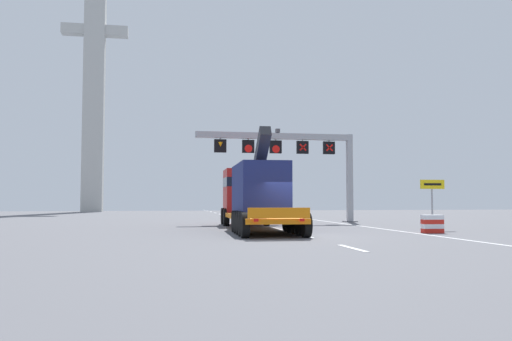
% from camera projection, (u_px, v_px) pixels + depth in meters
% --- Properties ---
extents(ground, '(112.00, 112.00, 0.00)m').
position_uv_depth(ground, '(297.00, 236.00, 23.25)').
color(ground, '#5B5B60').
extents(lane_markings, '(0.20, 68.59, 0.01)m').
position_uv_depth(lane_markings, '(230.00, 217.00, 49.84)').
color(lane_markings, silver).
rests_on(lane_markings, ground).
extents(edge_line_right, '(0.20, 63.00, 0.01)m').
position_uv_depth(edge_line_right, '(339.00, 223.00, 36.13)').
color(edge_line_right, silver).
rests_on(edge_line_right, ground).
extents(overhead_lane_gantry, '(11.97, 0.90, 6.84)m').
position_uv_depth(overhead_lane_gantry, '(294.00, 150.00, 37.65)').
color(overhead_lane_gantry, '#9EA0A5').
rests_on(overhead_lane_gantry, ground).
extents(heavy_haul_truck_orange, '(3.45, 14.14, 5.30)m').
position_uv_depth(heavy_haul_truck_orange, '(253.00, 194.00, 29.61)').
color(heavy_haul_truck_orange, orange).
rests_on(heavy_haul_truck_orange, ground).
extents(exit_sign_yellow, '(1.43, 0.15, 2.76)m').
position_uv_depth(exit_sign_yellow, '(432.00, 192.00, 28.40)').
color(exit_sign_yellow, '#9EA0A5').
rests_on(exit_sign_yellow, ground).
extents(crash_barrier_striped, '(1.03, 0.57, 0.90)m').
position_uv_depth(crash_barrier_striped, '(432.00, 224.00, 25.40)').
color(crash_barrier_striped, red).
rests_on(crash_barrier_striped, ground).
extents(bridge_pylon_distant, '(9.00, 2.00, 40.98)m').
position_uv_depth(bridge_pylon_distant, '(95.00, 62.00, 71.73)').
color(bridge_pylon_distant, '#B7B7B2').
rests_on(bridge_pylon_distant, ground).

